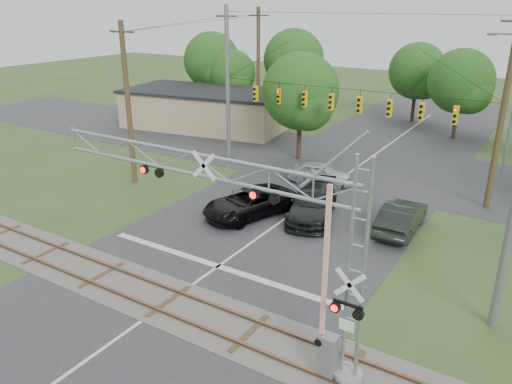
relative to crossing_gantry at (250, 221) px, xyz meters
The scene contains 13 objects.
ground 6.69m from the crossing_gantry, 159.13° to the right, with size 160.00×160.00×0.00m, color #2D4520.
road_main 10.58m from the crossing_gantry, 117.19° to the left, with size 14.00×90.00×0.02m, color #272729.
road_cross 23.28m from the crossing_gantry, 100.87° to the left, with size 90.00×12.00×0.02m, color #272729.
railroad_track 6.47m from the crossing_gantry, behind, with size 90.00×3.20×0.17m.
crossing_gantry is the anchor object (origin of this frame).
traffic_signal_span 18.70m from the crossing_gantry, 100.62° to the left, with size 19.34×0.36×11.50m.
pickup_black 12.30m from the crossing_gantry, 122.93° to the left, with size 2.64×5.73×1.59m, color black.
car_dark 12.53m from the crossing_gantry, 105.23° to the left, with size 2.38×5.85×1.70m, color black.
sedan_silver 18.17m from the crossing_gantry, 107.15° to the left, with size 1.74×4.32×1.47m, color #A8ABAF.
suv_dark 13.09m from the crossing_gantry, 81.83° to the left, with size 1.72×4.94×1.63m, color black.
commercial_building 34.01m from the crossing_gantry, 130.00° to the left, with size 16.86×10.44×3.68m.
utility_poles 21.20m from the crossing_gantry, 93.06° to the left, with size 26.78×28.89×13.03m.
treeline 30.78m from the crossing_gantry, 99.04° to the left, with size 49.57×28.07×9.11m.
Camera 1 is at (12.47, -11.06, 11.69)m, focal length 35.00 mm.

